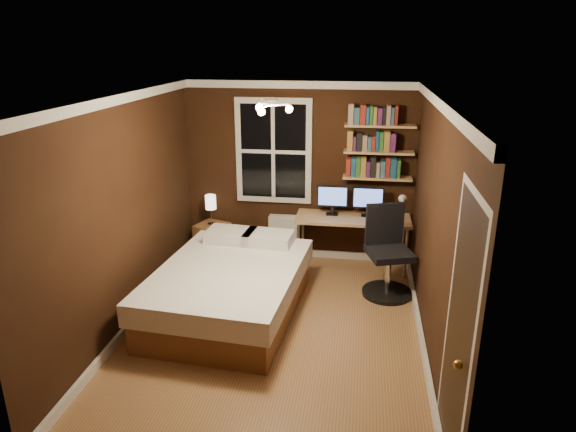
# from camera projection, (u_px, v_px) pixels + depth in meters

# --- Properties ---
(floor) EXTENTS (4.20, 4.20, 0.00)m
(floor) POSITION_uv_depth(u_px,v_px,m) (274.00, 330.00, 5.61)
(floor) COLOR brown
(floor) RESTS_ON ground
(wall_back) EXTENTS (3.20, 0.04, 2.50)m
(wall_back) POSITION_uv_depth(u_px,v_px,m) (299.00, 173.00, 7.17)
(wall_back) COLOR black
(wall_back) RESTS_ON ground
(wall_left) EXTENTS (0.04, 4.20, 2.50)m
(wall_left) POSITION_uv_depth(u_px,v_px,m) (124.00, 215.00, 5.43)
(wall_left) COLOR black
(wall_left) RESTS_ON ground
(wall_right) EXTENTS (0.04, 4.20, 2.50)m
(wall_right) POSITION_uv_depth(u_px,v_px,m) (435.00, 231.00, 4.99)
(wall_right) COLOR black
(wall_right) RESTS_ON ground
(ceiling) EXTENTS (3.20, 4.20, 0.02)m
(ceiling) POSITION_uv_depth(u_px,v_px,m) (272.00, 97.00, 4.80)
(ceiling) COLOR white
(ceiling) RESTS_ON wall_back
(window) EXTENTS (1.06, 0.06, 1.46)m
(window) POSITION_uv_depth(u_px,v_px,m) (274.00, 151.00, 7.09)
(window) COLOR silver
(window) RESTS_ON wall_back
(door) EXTENTS (0.03, 0.82, 2.05)m
(door) POSITION_uv_depth(u_px,v_px,m) (457.00, 337.00, 3.61)
(door) COLOR black
(door) RESTS_ON ground
(door_knob) EXTENTS (0.06, 0.06, 0.06)m
(door_knob) POSITION_uv_depth(u_px,v_px,m) (458.00, 365.00, 3.35)
(door_knob) COLOR gold
(door_knob) RESTS_ON door
(ceiling_fixture) EXTENTS (0.44, 0.44, 0.18)m
(ceiling_fixture) POSITION_uv_depth(u_px,v_px,m) (270.00, 109.00, 4.74)
(ceiling_fixture) COLOR beige
(ceiling_fixture) RESTS_ON ceiling
(bookshelf_lower) EXTENTS (0.92, 0.22, 0.03)m
(bookshelf_lower) POSITION_uv_depth(u_px,v_px,m) (377.00, 178.00, 6.91)
(bookshelf_lower) COLOR tan
(bookshelf_lower) RESTS_ON wall_back
(books_row_lower) EXTENTS (0.66, 0.16, 0.23)m
(books_row_lower) POSITION_uv_depth(u_px,v_px,m) (378.00, 168.00, 6.87)
(books_row_lower) COLOR maroon
(books_row_lower) RESTS_ON bookshelf_lower
(bookshelf_middle) EXTENTS (0.92, 0.22, 0.03)m
(bookshelf_middle) POSITION_uv_depth(u_px,v_px,m) (379.00, 152.00, 6.80)
(bookshelf_middle) COLOR tan
(bookshelf_middle) RESTS_ON wall_back
(books_row_middle) EXTENTS (0.60, 0.16, 0.23)m
(books_row_middle) POSITION_uv_depth(u_px,v_px,m) (379.00, 142.00, 6.76)
(books_row_middle) COLOR navy
(books_row_middle) RESTS_ON bookshelf_middle
(bookshelf_upper) EXTENTS (0.92, 0.22, 0.03)m
(bookshelf_upper) POSITION_uv_depth(u_px,v_px,m) (380.00, 126.00, 6.68)
(bookshelf_upper) COLOR tan
(bookshelf_upper) RESTS_ON wall_back
(books_row_upper) EXTENTS (0.66, 0.16, 0.23)m
(books_row_upper) POSITION_uv_depth(u_px,v_px,m) (381.00, 116.00, 6.64)
(books_row_upper) COLOR #2C6129
(books_row_upper) RESTS_ON bookshelf_upper
(bed) EXTENTS (1.71, 2.25, 0.72)m
(bed) POSITION_uv_depth(u_px,v_px,m) (230.00, 288.00, 5.88)
(bed) COLOR brown
(bed) RESTS_ON ground
(nightstand) EXTENTS (0.52, 0.52, 0.50)m
(nightstand) POSITION_uv_depth(u_px,v_px,m) (213.00, 241.00, 7.43)
(nightstand) COLOR brown
(nightstand) RESTS_ON ground
(bedside_lamp) EXTENTS (0.15, 0.15, 0.44)m
(bedside_lamp) POSITION_uv_depth(u_px,v_px,m) (211.00, 210.00, 7.28)
(bedside_lamp) COLOR white
(bedside_lamp) RESTS_ON nightstand
(radiator) EXTENTS (0.42, 0.15, 0.64)m
(radiator) POSITION_uv_depth(u_px,v_px,m) (284.00, 237.00, 7.40)
(radiator) COLOR silver
(radiator) RESTS_ON ground
(desk) EXTENTS (1.54, 0.58, 0.73)m
(desk) POSITION_uv_depth(u_px,v_px,m) (353.00, 222.00, 6.96)
(desk) COLOR tan
(desk) RESTS_ON ground
(monitor_left) EXTENTS (0.43, 0.12, 0.41)m
(monitor_left) POSITION_uv_depth(u_px,v_px,m) (332.00, 200.00, 6.99)
(monitor_left) COLOR black
(monitor_left) RESTS_ON desk
(monitor_right) EXTENTS (0.43, 0.12, 0.41)m
(monitor_right) POSITION_uv_depth(u_px,v_px,m) (368.00, 202.00, 6.92)
(monitor_right) COLOR black
(monitor_right) RESTS_ON desk
(desk_lamp) EXTENTS (0.14, 0.32, 0.44)m
(desk_lamp) POSITION_uv_depth(u_px,v_px,m) (401.00, 208.00, 6.62)
(desk_lamp) COLOR silver
(desk_lamp) RESTS_ON desk
(office_chair) EXTENTS (0.64, 0.64, 1.12)m
(office_chair) POSITION_uv_depth(u_px,v_px,m) (387.00, 260.00, 6.31)
(office_chair) COLOR black
(office_chair) RESTS_ON ground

